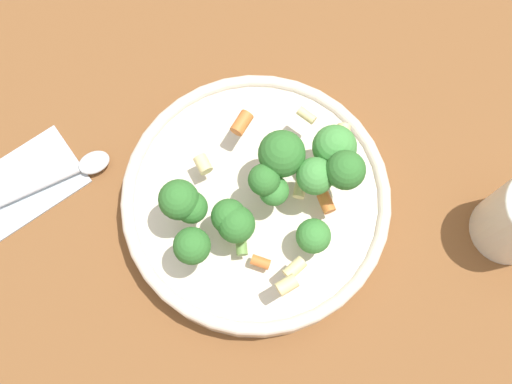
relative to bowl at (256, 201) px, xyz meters
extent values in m
plane|color=brown|center=(0.00, 0.00, -0.02)|extent=(3.00, 3.00, 0.00)
cylinder|color=beige|center=(0.00, 0.00, -0.01)|extent=(0.29, 0.29, 0.04)
torus|color=beige|center=(0.00, 0.00, 0.01)|extent=(0.29, 0.29, 0.01)
cylinder|color=#8CB766|center=(0.05, -0.05, 0.03)|extent=(0.01, 0.01, 0.01)
sphere|color=#3D8438|center=(0.05, -0.05, 0.05)|extent=(0.03, 0.03, 0.03)
cylinder|color=#8CB766|center=(-0.06, -0.06, 0.04)|extent=(0.01, 0.01, 0.02)
sphere|color=#33722D|center=(-0.06, -0.06, 0.07)|extent=(0.04, 0.04, 0.04)
cylinder|color=#8CB766|center=(0.03, 0.02, 0.05)|extent=(0.02, 0.02, 0.02)
sphere|color=#33722D|center=(0.03, 0.02, 0.08)|extent=(0.05, 0.05, 0.05)
cylinder|color=#8CB766|center=(-0.03, -0.03, 0.04)|extent=(0.01, 0.01, 0.02)
sphere|color=#33722D|center=(-0.03, -0.03, 0.06)|extent=(0.03, 0.03, 0.03)
cylinder|color=#8CB766|center=(0.08, 0.03, 0.04)|extent=(0.02, 0.02, 0.01)
sphere|color=#479342|center=(0.08, 0.03, 0.07)|extent=(0.04, 0.04, 0.04)
cylinder|color=#8CB766|center=(0.02, -0.01, 0.04)|extent=(0.01, 0.01, 0.01)
sphere|color=#3D8438|center=(0.02, -0.01, 0.06)|extent=(0.03, 0.03, 0.03)
cylinder|color=#8CB766|center=(0.08, 0.00, 0.06)|extent=(0.01, 0.01, 0.01)
sphere|color=#479342|center=(0.08, 0.00, 0.08)|extent=(0.03, 0.03, 0.03)
cylinder|color=#8CB766|center=(-0.06, -0.02, 0.05)|extent=(0.01, 0.01, 0.01)
sphere|color=#33722D|center=(-0.06, -0.02, 0.06)|extent=(0.03, 0.03, 0.03)
cylinder|color=#8CB766|center=(0.06, 0.00, 0.05)|extent=(0.01, 0.01, 0.01)
sphere|color=#479342|center=(0.06, 0.00, 0.07)|extent=(0.04, 0.04, 0.04)
cylinder|color=#8CB766|center=(-0.07, -0.02, 0.05)|extent=(0.01, 0.01, 0.01)
sphere|color=#33722D|center=(-0.07, -0.02, 0.07)|extent=(0.04, 0.04, 0.04)
cylinder|color=#8CB766|center=(-0.02, -0.04, 0.04)|extent=(0.01, 0.01, 0.01)
sphere|color=#33722D|center=(-0.02, -0.04, 0.06)|extent=(0.04, 0.04, 0.04)
cylinder|color=#8CB766|center=(0.08, 0.00, 0.06)|extent=(0.01, 0.01, 0.02)
sphere|color=#33722D|center=(0.08, 0.00, 0.09)|extent=(0.04, 0.04, 0.04)
cylinder|color=#8CB766|center=(0.01, 0.00, 0.05)|extent=(0.01, 0.01, 0.02)
sphere|color=#33722D|center=(0.01, 0.00, 0.07)|extent=(0.03, 0.03, 0.03)
cylinder|color=orange|center=(0.07, -0.02, 0.04)|extent=(0.02, 0.02, 0.01)
cylinder|color=orange|center=(0.00, -0.07, 0.03)|extent=(0.02, 0.02, 0.01)
cylinder|color=beige|center=(-0.05, 0.03, 0.04)|extent=(0.02, 0.02, 0.01)
cylinder|color=beige|center=(0.02, -0.10, 0.06)|extent=(0.02, 0.02, 0.01)
cylinder|color=beige|center=(0.06, 0.07, 0.05)|extent=(0.02, 0.02, 0.01)
cylinder|color=beige|center=(0.02, 0.03, 0.03)|extent=(0.02, 0.02, 0.01)
cylinder|color=orange|center=(-0.01, 0.07, 0.05)|extent=(0.03, 0.03, 0.01)
cylinder|color=#729E4C|center=(-0.02, -0.05, 0.03)|extent=(0.01, 0.02, 0.01)
cylinder|color=beige|center=(0.03, -0.08, 0.05)|extent=(0.02, 0.02, 0.01)
cylinder|color=beige|center=(0.05, 0.00, 0.04)|extent=(0.02, 0.02, 0.01)
cylinder|color=beige|center=(0.09, 0.05, 0.06)|extent=(0.02, 0.02, 0.01)
cube|color=#B2BCC6|center=(-0.26, 0.04, -0.02)|extent=(0.15, 0.14, 0.01)
cylinder|color=silver|center=(-0.25, 0.03, -0.01)|extent=(0.12, 0.05, 0.01)
ellipsoid|color=silver|center=(-0.18, 0.06, -0.01)|extent=(0.04, 0.04, 0.01)
camera|label=1|loc=(-0.01, -0.18, 0.62)|focal=42.00mm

